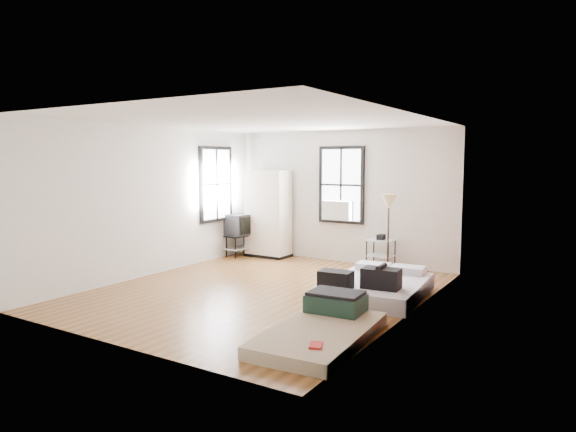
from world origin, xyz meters
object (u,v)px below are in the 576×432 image
Objects in this scene: mattress_bare at (324,326)px; wardrobe at (268,214)px; mattress_main at (376,286)px; floor_lamp at (389,206)px; side_table at (381,245)px; tv_stand at (240,226)px.

mattress_bare is 1.05× the size of wardrobe.
mattress_main is 2.11m from mattress_bare.
mattress_bare is 4.15m from floor_lamp.
floor_lamp reaches higher than mattress_bare.
mattress_main is at bearing -29.97° from wardrobe.
wardrobe is 2.93m from floor_lamp.
mattress_main is 2.20m from floor_lamp.
side_table is at bearing 1.79° from wardrobe.
mattress_bare is at bearing -77.73° from side_table.
wardrobe is at bearing 145.22° from mattress_main.
wardrobe is 2.72m from side_table.
floor_lamp is (2.91, -0.17, 0.32)m from wardrobe.
tv_stand is (-0.55, -0.34, -0.29)m from wardrobe.
side_table is at bearing 135.10° from floor_lamp.
mattress_main is 2.12× the size of tv_stand.
mattress_main is at bearing -70.31° from side_table.
wardrobe is (-3.58, 4.10, 0.84)m from mattress_bare.
wardrobe reaches higher than floor_lamp.
tv_stand is (-3.46, -0.17, -0.61)m from floor_lamp.
mattress_main is 1.34× the size of floor_lamp.
tv_stand reaches higher than side_table.
floor_lamp reaches higher than tv_stand.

